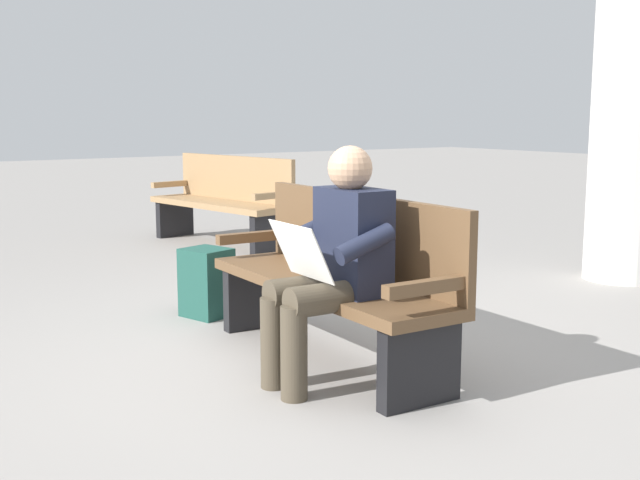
{
  "coord_description": "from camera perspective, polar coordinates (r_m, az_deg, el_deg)",
  "views": [
    {
      "loc": [
        -3.44,
        2.4,
        1.33
      ],
      "look_at": [
        -0.16,
        0.15,
        0.7
      ],
      "focal_mm": 44.76,
      "sensor_mm": 36.0,
      "label": 1
    }
  ],
  "objects": [
    {
      "name": "ground_plane",
      "position": [
        4.4,
        0.42,
        -8.59
      ],
      "size": [
        40.0,
        40.0,
        0.0
      ],
      "primitive_type": "plane",
      "color": "gray"
    },
    {
      "name": "backpack",
      "position": [
        5.33,
        -8.05,
        -3.05
      ],
      "size": [
        0.35,
        0.35,
        0.45
      ],
      "rotation": [
        0.0,
        0.0,
        3.43
      ],
      "color": "#1E4C42",
      "rests_on": "ground"
    },
    {
      "name": "person_seated",
      "position": [
        3.89,
        1.0,
        -1.38
      ],
      "size": [
        0.58,
        0.58,
        1.18
      ],
      "rotation": [
        0.0,
        0.0,
        -0.04
      ],
      "color": "#1E2338",
      "rests_on": "ground"
    },
    {
      "name": "support_pillar",
      "position": [
        6.82,
        21.49,
        10.91
      ],
      "size": [
        0.61,
        0.61,
        3.25
      ],
      "primitive_type": "cylinder",
      "color": "silver",
      "rests_on": "ground"
    },
    {
      "name": "bench_near",
      "position": [
        4.32,
        1.23,
        -2.63
      ],
      "size": [
        1.82,
        0.55,
        0.9
      ],
      "rotation": [
        0.0,
        0.0,
        -0.04
      ],
      "color": "brown",
      "rests_on": "ground"
    },
    {
      "name": "bench_far",
      "position": [
        8.21,
        -6.87,
        2.88
      ],
      "size": [
        1.85,
        0.77,
        0.9
      ],
      "rotation": [
        0.0,
        0.0,
        0.17
      ],
      "color": "#9E7A51",
      "rests_on": "ground"
    }
  ]
}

